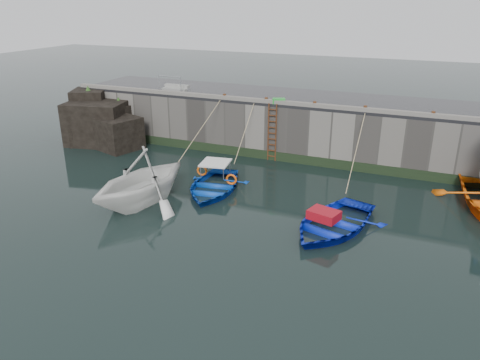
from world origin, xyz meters
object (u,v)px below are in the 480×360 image
at_px(boat_near_blue, 213,190).
at_px(bollard_b, 266,100).
at_px(fish_crate, 279,101).
at_px(bollard_e, 433,114).
at_px(bollard_a, 225,96).
at_px(bollard_d, 365,108).
at_px(ladder, 272,133).
at_px(boat_near_white, 142,202).
at_px(bollard_c, 315,104).
at_px(boat_near_navy, 332,228).

distance_m(boat_near_blue, bollard_b, 6.47).
relative_size(fish_crate, bollard_e, 2.40).
distance_m(bollard_a, bollard_d, 7.80).
xyz_separation_m(ladder, bollard_b, (-0.50, 0.34, 1.71)).
bearing_deg(boat_near_white, fish_crate, 76.80).
relative_size(boat_near_blue, bollard_a, 16.03).
relative_size(ladder, bollard_c, 11.43).
relative_size(boat_near_blue, fish_crate, 6.69).
height_order(boat_near_blue, fish_crate, fish_crate).
xyz_separation_m(fish_crate, bollard_b, (-0.71, -0.05, 0.01)).
distance_m(boat_near_blue, bollard_a, 6.72).
bearing_deg(boat_near_white, boat_near_blue, 57.99).
bearing_deg(bollard_a, fish_crate, 0.89).
bearing_deg(bollard_d, boat_near_blue, -136.82).
xyz_separation_m(ladder, boat_near_blue, (-1.10, -5.20, -1.59)).
relative_size(bollard_a, bollard_b, 1.00).
distance_m(bollard_b, bollard_d, 5.30).
distance_m(boat_near_white, boat_near_blue, 3.38).
bearing_deg(boat_near_navy, bollard_e, 82.71).
xyz_separation_m(boat_near_blue, boat_near_navy, (6.07, -1.66, 0.00)).
bearing_deg(boat_near_blue, bollard_c, 49.81).
xyz_separation_m(bollard_b, bollard_d, (5.30, 0.00, 0.00)).
bearing_deg(boat_near_white, boat_near_navy, 16.50).
distance_m(ladder, bollard_b, 1.81).
distance_m(ladder, boat_near_navy, 8.61).
bearing_deg(bollard_c, bollard_b, 180.00).
distance_m(fish_crate, bollard_c, 2.00).
relative_size(bollard_c, bollard_d, 1.00).
height_order(boat_near_navy, bollard_c, bollard_c).
bearing_deg(boat_near_blue, bollard_b, 74.44).
relative_size(ladder, fish_crate, 4.77).
relative_size(fish_crate, bollard_d, 2.40).
height_order(boat_near_blue, boat_near_navy, boat_near_navy).
bearing_deg(bollard_e, ladder, -177.60).
xyz_separation_m(ladder, boat_near_navy, (4.97, -6.85, -1.59)).
bearing_deg(bollard_a, bollard_d, 0.00).
bearing_deg(bollard_b, boat_near_navy, -52.73).
distance_m(ladder, bollard_e, 8.19).
bearing_deg(ladder, boat_near_white, -113.89).
relative_size(bollard_b, bollard_e, 1.00).
distance_m(boat_near_navy, bollard_e, 8.47).
distance_m(bollard_c, bollard_e, 5.80).
bearing_deg(bollard_d, bollard_c, 180.00).
bearing_deg(boat_near_navy, bollard_c, 126.64).
bearing_deg(boat_near_blue, fish_crate, 67.46).
distance_m(fish_crate, bollard_b, 0.71).
bearing_deg(bollard_b, fish_crate, 4.05).
bearing_deg(ladder, boat_near_blue, -101.92).
xyz_separation_m(boat_near_navy, bollard_c, (-2.77, 7.19, 3.30)).
bearing_deg(bollard_a, boat_near_navy, -42.05).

